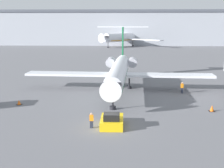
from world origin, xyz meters
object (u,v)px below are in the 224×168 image
(traffic_cone_left, at_px, (19,102))
(airplane_parked_far_left, at_px, (127,37))
(pushback_tug, at_px, (112,121))
(worker_by_wing, at_px, (182,87))
(worker_near_tug, at_px, (92,120))
(traffic_cone_right, at_px, (212,108))
(airplane_main, at_px, (119,71))

(traffic_cone_left, xyz_separation_m, airplane_parked_far_left, (15.07, 102.20, 3.76))
(pushback_tug, distance_m, worker_by_wing, 18.90)
(worker_by_wing, distance_m, traffic_cone_left, 24.06)
(worker_by_wing, xyz_separation_m, airplane_parked_far_left, (-7.69, 94.43, 3.16))
(worker_near_tug, bearing_deg, traffic_cone_left, 140.34)
(traffic_cone_right, bearing_deg, airplane_parked_far_left, 95.26)
(worker_by_wing, height_order, traffic_cone_right, worker_by_wing)
(airplane_main, relative_size, traffic_cone_left, 44.54)
(traffic_cone_left, height_order, airplane_parked_far_left, airplane_parked_far_left)
(airplane_main, height_order, worker_by_wing, airplane_main)
(worker_near_tug, xyz_separation_m, traffic_cone_right, (14.11, 6.67, -0.48))
(traffic_cone_right, bearing_deg, worker_near_tug, -154.70)
(worker_near_tug, distance_m, worker_by_wing, 20.54)
(pushback_tug, distance_m, worker_near_tug, 2.17)
(pushback_tug, distance_m, traffic_cone_right, 13.49)
(airplane_main, height_order, traffic_cone_right, airplane_main)
(pushback_tug, height_order, worker_by_wing, worker_by_wing)
(traffic_cone_right, bearing_deg, pushback_tug, -153.07)
(traffic_cone_right, bearing_deg, worker_by_wing, 100.94)
(airplane_main, height_order, worker_near_tug, airplane_main)
(worker_near_tug, height_order, traffic_cone_right, worker_near_tug)
(pushback_tug, relative_size, airplane_parked_far_left, 0.13)
(worker_by_wing, bearing_deg, airplane_parked_far_left, 94.66)
(airplane_parked_far_left, bearing_deg, worker_near_tug, -92.33)
(worker_near_tug, bearing_deg, traffic_cone_right, 25.30)
(traffic_cone_left, bearing_deg, traffic_cone_right, -4.82)
(airplane_main, bearing_deg, worker_near_tug, -97.26)
(airplane_main, relative_size, pushback_tug, 8.03)
(pushback_tug, bearing_deg, traffic_cone_left, 147.06)
(airplane_main, distance_m, traffic_cone_right, 17.30)
(traffic_cone_right, height_order, airplane_parked_far_left, airplane_parked_far_left)
(worker_near_tug, bearing_deg, pushback_tug, 15.03)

